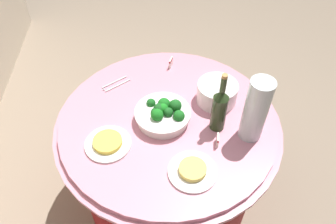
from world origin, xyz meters
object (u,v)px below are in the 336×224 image
at_px(decorative_fruit_vase, 255,113).
at_px(food_plate_fried_egg, 108,143).
at_px(label_placard_mid, 218,140).
at_px(label_placard_front, 171,62).
at_px(broccoli_bowl, 163,114).
at_px(plate_stack, 217,93).
at_px(serving_tongs, 115,84).
at_px(wine_bottle, 219,109).
at_px(food_plate_noodles, 193,171).

bearing_deg(decorative_fruit_vase, food_plate_fried_egg, 91.46).
bearing_deg(label_placard_mid, label_placard_front, 16.60).
bearing_deg(broccoli_bowl, plate_stack, -67.40).
height_order(broccoli_bowl, label_placard_front, broccoli_bowl).
height_order(serving_tongs, label_placard_mid, label_placard_mid).
relative_size(wine_bottle, label_placard_front, 6.11).
bearing_deg(label_placard_front, food_plate_noodles, -176.89).
bearing_deg(label_placard_mid, plate_stack, -8.52).
distance_m(wine_bottle, serving_tongs, 0.63).
height_order(plate_stack, label_placard_mid, plate_stack).
relative_size(decorative_fruit_vase, food_plate_noodles, 1.55).
distance_m(food_plate_noodles, label_placard_front, 0.74).
relative_size(broccoli_bowl, label_placard_mid, 5.09).
xyz_separation_m(broccoli_bowl, label_placard_mid, (-0.17, -0.24, -0.01)).
bearing_deg(food_plate_fried_egg, label_placard_front, -31.28).
xyz_separation_m(plate_stack, decorative_fruit_vase, (-0.24, -0.12, 0.10)).
xyz_separation_m(food_plate_noodles, food_plate_fried_egg, (0.18, 0.38, -0.00)).
bearing_deg(decorative_fruit_vase, label_placard_mid, 105.74).
bearing_deg(plate_stack, decorative_fruit_vase, -153.21).
bearing_deg(food_plate_noodles, broccoli_bowl, 18.87).
distance_m(broccoli_bowl, food_plate_fried_egg, 0.31).
bearing_deg(plate_stack, serving_tongs, 73.61).
height_order(food_plate_fried_egg, label_placard_mid, label_placard_mid).
bearing_deg(decorative_fruit_vase, label_placard_front, 32.20).
xyz_separation_m(decorative_fruit_vase, food_plate_noodles, (-0.20, 0.30, -0.14)).
bearing_deg(plate_stack, label_placard_mid, 171.48).
relative_size(food_plate_noodles, label_placard_mid, 4.00).
bearing_deg(decorative_fruit_vase, food_plate_noodles, 123.11).
distance_m(serving_tongs, label_placard_front, 0.35).
relative_size(wine_bottle, serving_tongs, 2.13).
bearing_deg(label_placard_mid, broccoli_bowl, 55.29).
distance_m(serving_tongs, food_plate_noodles, 0.70).
relative_size(decorative_fruit_vase, label_placard_mid, 6.18).
xyz_separation_m(plate_stack, serving_tongs, (0.16, 0.54, -0.05)).
height_order(broccoli_bowl, plate_stack, broccoli_bowl).
xyz_separation_m(serving_tongs, food_plate_fried_egg, (-0.42, 0.02, 0.01)).
bearing_deg(label_placard_mid, food_plate_noodles, 137.86).
bearing_deg(label_placard_front, broccoli_bowl, 170.66).
xyz_separation_m(food_plate_noodles, label_placard_mid, (0.15, -0.14, 0.02)).
distance_m(plate_stack, food_plate_fried_egg, 0.62).
bearing_deg(label_placard_front, plate_stack, -143.85).
xyz_separation_m(decorative_fruit_vase, food_plate_fried_egg, (-0.02, 0.68, -0.14)).
height_order(wine_bottle, food_plate_noodles, wine_bottle).
distance_m(decorative_fruit_vase, label_placard_front, 0.65).
height_order(broccoli_bowl, wine_bottle, wine_bottle).
height_order(label_placard_front, label_placard_mid, same).
bearing_deg(food_plate_fried_egg, wine_bottle, -81.69).
xyz_separation_m(serving_tongs, food_plate_noodles, (-0.60, -0.36, 0.01)).
relative_size(plate_stack, label_placard_mid, 3.82).
bearing_deg(wine_bottle, decorative_fruit_vase, -111.95).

